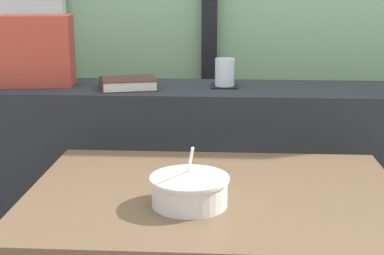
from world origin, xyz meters
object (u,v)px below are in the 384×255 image
Objects in this scene: breakfast_table at (214,234)px; juice_glass at (225,73)px; closed_book at (127,84)px; soup_bowl at (190,191)px; coaster_square at (225,86)px; throw_pillow at (29,51)px.

breakfast_table is 9.91× the size of juice_glass.
soup_bowl is (0.27, -0.69, -0.15)m from closed_book.
juice_glass reaches higher than soup_bowl.
soup_bowl is (-0.08, -0.75, -0.18)m from juice_glass.
throw_pillow reaches higher than coaster_square.
soup_bowl is at bearing -96.18° from juice_glass.
coaster_square reaches higher than soup_bowl.
juice_glass is at bearing 88.27° from breakfast_table.
closed_book is 0.76m from soup_bowl.
breakfast_table is at bearing -60.63° from closed_book.
breakfast_table is at bearing 57.93° from soup_bowl.
coaster_square is at bearing 0.78° from throw_pillow.
juice_glass is (0.00, 0.00, 0.05)m from coaster_square.
throw_pillow reaches higher than closed_book.
closed_book is (-0.35, -0.06, -0.03)m from juice_glass.
breakfast_table is at bearing -91.73° from juice_glass.
throw_pillow is (-0.73, -0.01, 0.08)m from juice_glass.
juice_glass is at bearing 0.00° from coaster_square.
juice_glass is 0.78m from soup_bowl.
closed_book is 0.73× the size of throw_pillow.
soup_bowl is (-0.08, -0.75, -0.13)m from coaster_square.
juice_glass is at bearing 9.19° from closed_book.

